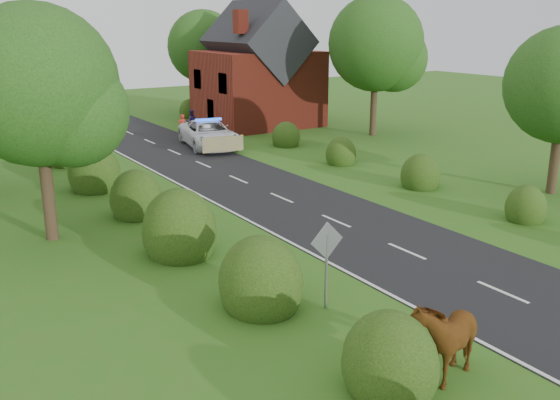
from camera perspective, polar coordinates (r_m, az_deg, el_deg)
ground at (r=19.68m, az=19.66°, el=-7.98°), size 120.00×120.00×0.00m
road at (r=30.52m, az=-2.92°, el=1.49°), size 6.00×70.00×0.02m
road_markings at (r=28.01m, az=-3.64°, el=0.17°), size 4.96×70.00×0.01m
hedgerow_left at (r=24.77m, az=-12.22°, el=-0.59°), size 2.75×50.41×3.00m
hedgerow_right at (r=31.30m, az=11.14°, el=2.60°), size 2.10×45.78×2.10m
tree_left_a at (r=23.15m, az=-20.65°, el=9.21°), size 5.74×5.60×8.38m
tree_right_b at (r=43.52m, az=9.20°, el=13.61°), size 6.56×6.40×9.40m
tree_right_c at (r=54.11m, az=-6.67°, el=13.54°), size 6.15×6.00×8.58m
road_sign at (r=17.02m, az=4.29°, el=-4.81°), size 1.06×0.08×2.53m
house at (r=47.42m, az=-2.06°, el=11.39°), size 8.00×7.40×9.17m
cow at (r=14.79m, az=14.66°, el=-12.35°), size 2.54×1.88×1.61m
police_van at (r=39.48m, az=-6.52°, el=6.01°), size 3.83×6.44×1.82m
pedestrian_red at (r=43.02m, az=-8.93°, el=6.70°), size 0.59×0.39×1.59m
pedestrian_purple at (r=44.57m, az=-8.10°, el=7.11°), size 0.97×0.85×1.67m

